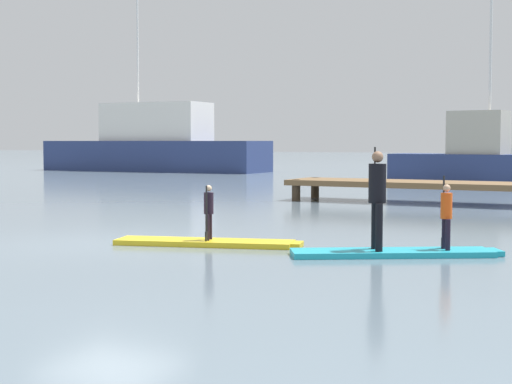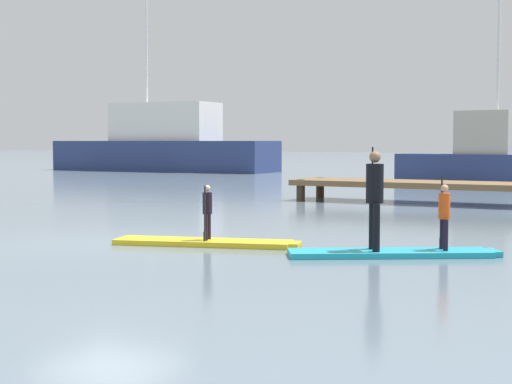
% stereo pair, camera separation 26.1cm
% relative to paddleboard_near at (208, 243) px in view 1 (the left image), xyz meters
% --- Properties ---
extents(ground_plane, '(240.00, 240.00, 0.00)m').
position_rel_paddleboard_near_xyz_m(ground_plane, '(-1.87, -0.54, -0.05)').
color(ground_plane, slate).
extents(paddleboard_near, '(3.56, 1.69, 0.10)m').
position_rel_paddleboard_near_xyz_m(paddleboard_near, '(0.00, 0.00, 0.00)').
color(paddleboard_near, gold).
rests_on(paddleboard_near, ground).
extents(paddler_child_solo, '(0.22, 0.36, 1.03)m').
position_rel_paddleboard_near_xyz_m(paddler_child_solo, '(0.01, -0.01, 0.62)').
color(paddler_child_solo, black).
rests_on(paddler_child_solo, paddleboard_near).
extents(paddleboard_far, '(3.41, 2.43, 0.10)m').
position_rel_paddleboard_near_xyz_m(paddleboard_far, '(3.55, 0.28, -0.00)').
color(paddleboard_far, '#1E9EB2').
rests_on(paddleboard_far, ground).
extents(paddler_adult, '(0.41, 0.47, 1.75)m').
position_rel_paddleboard_near_xyz_m(paddler_adult, '(3.27, 0.11, 1.02)').
color(paddler_adult, black).
rests_on(paddler_adult, paddleboard_far).
extents(paddler_child_front, '(0.27, 0.35, 1.26)m').
position_rel_paddleboard_near_xyz_m(paddler_child_front, '(4.29, 0.73, 0.68)').
color(paddler_child_front, black).
rests_on(paddler_child_front, paddleboard_far).
extents(fishing_boat_white_large, '(15.40, 4.26, 12.47)m').
position_rel_paddleboard_near_xyz_m(fishing_boat_white_large, '(-22.51, 30.80, 1.62)').
color(fishing_boat_white_large, navy).
rests_on(fishing_boat_white_large, ground).
extents(fishing_boat_green_midground, '(7.99, 2.75, 8.60)m').
position_rel_paddleboard_near_xyz_m(fishing_boat_green_midground, '(-0.03, 23.09, 1.07)').
color(fishing_boat_green_midground, navy).
rests_on(fishing_boat_green_midground, ground).
extents(floating_dock, '(9.04, 2.16, 0.69)m').
position_rel_paddleboard_near_xyz_m(floating_dock, '(0.90, 11.91, 0.54)').
color(floating_dock, brown).
rests_on(floating_dock, ground).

